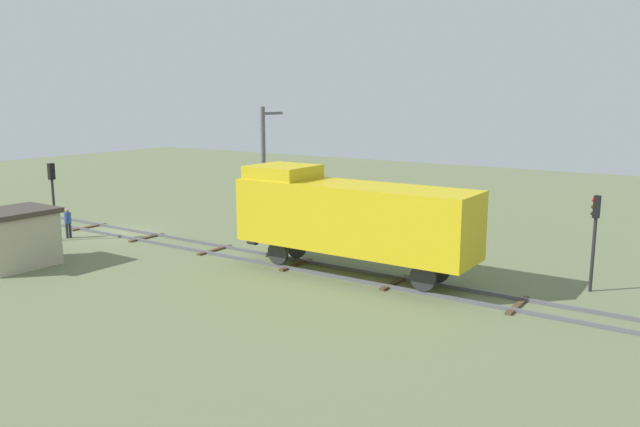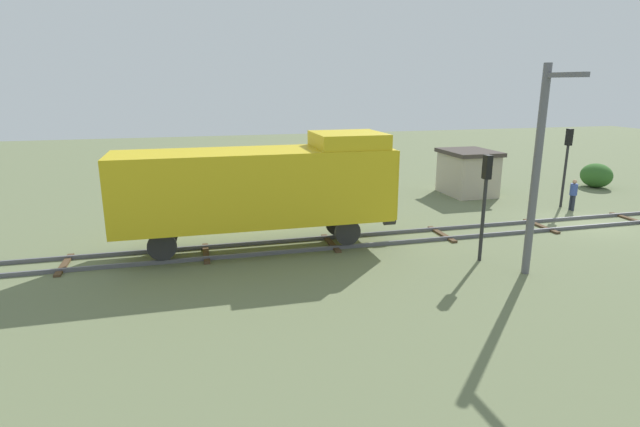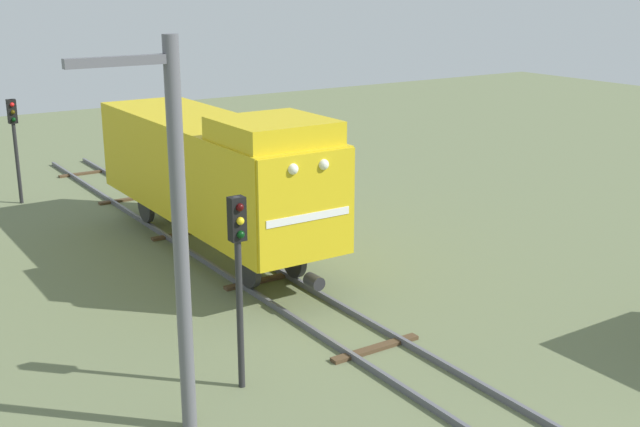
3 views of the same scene
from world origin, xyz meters
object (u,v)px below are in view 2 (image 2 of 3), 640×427
object	(u,v)px
traffic_signal_near	(567,153)
worker_near_track	(573,192)
relay_hut	(468,172)
locomotive	(261,184)
traffic_signal_mid	(486,188)
catenary_mast	(538,167)

from	to	relation	value
traffic_signal_near	worker_near_track	distance (m)	2.17
relay_hut	worker_near_track	bearing A→B (deg)	-146.29
worker_near_track	relay_hut	distance (m)	6.14
locomotive	worker_near_track	bearing A→B (deg)	-82.08
traffic_signal_mid	catenary_mast	distance (m)	2.16
relay_hut	locomotive	bearing A→B (deg)	118.44
worker_near_track	traffic_signal_near	bearing A→B (deg)	112.20
locomotive	relay_hut	world-z (taller)	locomotive
worker_near_track	relay_hut	bearing A→B (deg)	145.10
traffic_signal_mid	catenary_mast	world-z (taller)	catenary_mast
traffic_signal_near	relay_hut	xyz separation A→B (m)	(4.30, 3.39, -1.62)
locomotive	relay_hut	size ratio (longest dim) A/B	3.31
locomotive	catenary_mast	xyz separation A→B (m)	(-5.07, -8.93, 1.16)
worker_near_track	catenary_mast	world-z (taller)	catenary_mast
traffic_signal_mid	relay_hut	size ratio (longest dim) A/B	1.18
traffic_signal_near	catenary_mast	bearing A→B (deg)	134.84
traffic_signal_near	catenary_mast	xyz separation A→B (m)	(-8.27, 8.31, 0.92)
locomotive	traffic_signal_mid	size ratio (longest dim) A/B	2.80
traffic_signal_near	worker_near_track	world-z (taller)	traffic_signal_near
locomotive	relay_hut	xyz separation A→B (m)	(7.50, -13.85, -1.38)
traffic_signal_near	relay_hut	bearing A→B (deg)	38.26
traffic_signal_mid	locomotive	bearing A→B (deg)	67.10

